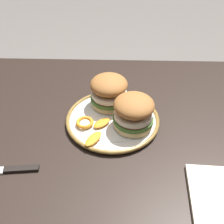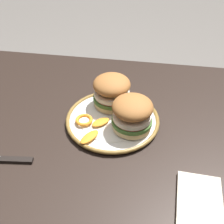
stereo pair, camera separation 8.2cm
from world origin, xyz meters
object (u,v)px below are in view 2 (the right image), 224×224
at_px(dining_table, 111,150).
at_px(sandwich_half_left, 112,91).
at_px(dinner_plate, 112,120).
at_px(sandwich_half_right, 132,114).

height_order(dining_table, sandwich_half_left, sandwich_half_left).
height_order(dining_table, dinner_plate, dinner_plate).
relative_size(dining_table, sandwich_half_left, 8.60).
relative_size(dining_table, sandwich_half_right, 9.18).
height_order(dinner_plate, sandwich_half_left, sandwich_half_left).
xyz_separation_m(dining_table, sandwich_half_right, (-0.06, 0.00, 0.17)).
relative_size(sandwich_half_left, sandwich_half_right, 1.07).
height_order(dining_table, sandwich_half_right, sandwich_half_right).
bearing_deg(sandwich_half_left, dining_table, 97.68).
relative_size(dining_table, dinner_plate, 4.88).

